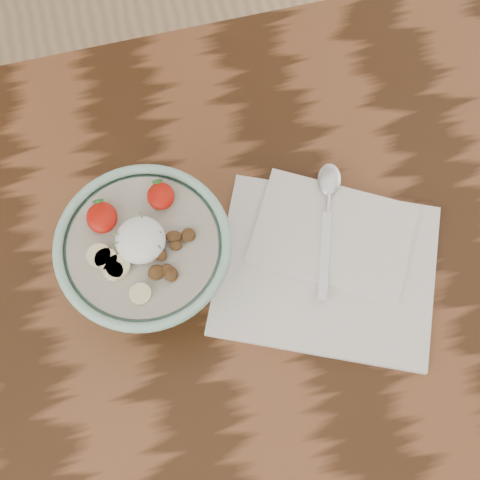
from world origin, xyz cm
name	(u,v)px	position (x,y,z in cm)	size (l,w,h in cm)	color
table	(314,302)	(0.00, 0.00, 65.70)	(160.00, 90.00, 75.00)	#361D0D
breakfast_bowl	(147,257)	(-21.50, 6.62, 82.17)	(21.20, 21.20, 14.21)	#95C8B0
napkin	(328,262)	(1.48, 2.51, 75.74)	(35.52, 32.74, 1.76)	white
spoon	(328,198)	(3.87, 10.95, 77.19)	(8.77, 19.42, 1.04)	silver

